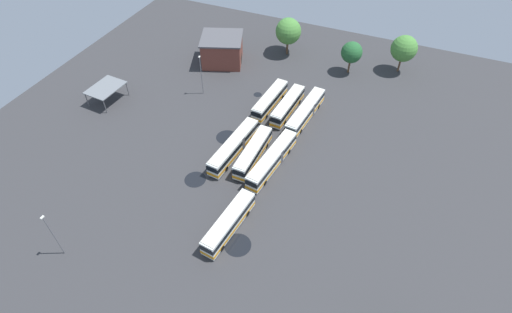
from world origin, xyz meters
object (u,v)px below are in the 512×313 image
object	(u,v)px
bus_row0_slot1	(288,106)
tree_east_edge	(288,31)
tree_northwest	(404,49)
tree_west_edge	(352,52)
lamp_post_near_entrance	(53,234)
maintenance_shelter	(105,88)
bus_row0_slot0	(270,100)
depot_building	(222,50)
bus_row1_slot0	(234,146)
lamp_post_by_building	(201,74)
bus_row1_slot1	(253,152)
bus_row0_slot2	(305,112)
bus_row1_slot2	(272,159)
bus_row2_slot2	(229,223)
tree_south_edge	(288,30)

from	to	relation	value
bus_row0_slot1	tree_east_edge	world-z (taller)	tree_east_edge
tree_northwest	tree_west_edge	distance (m)	12.08
lamp_post_near_entrance	maintenance_shelter	bearing A→B (deg)	-152.08
bus_row0_slot0	depot_building	size ratio (longest dim) A/B	1.03
bus_row1_slot0	tree_west_edge	world-z (taller)	tree_west_edge
bus_row1_slot0	lamp_post_by_building	world-z (taller)	lamp_post_by_building
maintenance_shelter	bus_row1_slot1	bearing A→B (deg)	83.45
bus_row0_slot2	maintenance_shelter	xyz separation A→B (m)	(11.03, -41.57, 1.54)
bus_row1_slot1	lamp_post_by_building	distance (m)	23.95
bus_row0_slot2	lamp_post_near_entrance	bearing A→B (deg)	-27.62
bus_row1_slot2	bus_row2_slot2	xyz separation A→B (m)	(15.69, -1.13, -0.00)
tree_east_edge	bus_row1_slot0	bearing A→B (deg)	4.79
bus_row1_slot0	maintenance_shelter	size ratio (longest dim) A/B	1.86
bus_row0_slot2	bus_row1_slot2	size ratio (longest dim) A/B	1.00
maintenance_shelter	tree_south_edge	distance (m)	45.47
bus_row1_slot0	tree_northwest	size ratio (longest dim) A/B	1.66
bus_row2_slot2	depot_building	xyz separation A→B (m)	(-44.27, -23.30, 1.54)
maintenance_shelter	lamp_post_by_building	distance (m)	20.75
bus_row0_slot2	lamp_post_by_building	size ratio (longest dim) A/B	1.60
bus_row1_slot0	lamp_post_near_entrance	size ratio (longest dim) A/B	1.64
bus_row2_slot2	tree_northwest	world-z (taller)	tree_northwest
bus_row1_slot1	depot_building	xyz separation A→B (m)	(-28.30, -20.49, 1.54)
bus_row1_slot1	bus_row1_slot2	world-z (taller)	same
bus_row0_slot0	lamp_post_near_entrance	xyz separation A→B (m)	(45.81, -15.33, 3.23)
bus_row0_slot2	tree_south_edge	bearing A→B (deg)	-151.99
bus_row0_slot1	lamp_post_near_entrance	world-z (taller)	lamp_post_near_entrance
bus_row2_slot2	depot_building	bearing A→B (deg)	-152.24
depot_building	tree_west_edge	xyz separation A→B (m)	(-7.68, 29.71, 2.00)
bus_row1_slot2	lamp_post_near_entrance	xyz separation A→B (m)	(29.52, -22.32, 3.23)
bus_row1_slot0	lamp_post_near_entrance	xyz separation A→B (m)	(29.89, -14.42, 3.23)
bus_row0_slot1	lamp_post_near_entrance	bearing A→B (deg)	-23.15
bus_row0_slot0	bus_row1_slot1	bearing A→B (deg)	10.79
bus_row2_slot2	tree_east_edge	size ratio (longest dim) A/B	1.33
lamp_post_by_building	tree_east_edge	size ratio (longest dim) A/B	1.00
bus_row0_slot1	maintenance_shelter	size ratio (longest dim) A/B	1.56
maintenance_shelter	tree_south_edge	size ratio (longest dim) A/B	0.92
lamp_post_by_building	tree_northwest	bearing A→B (deg)	124.36
bus_row0_slot2	depot_building	size ratio (longest dim) A/B	1.21
bus_row1_slot1	bus_row2_slot2	world-z (taller)	same
bus_row0_slot2	depot_building	bearing A→B (deg)	-117.02
bus_row1_slot0	tree_northwest	xyz separation A→B (m)	(-41.09, 24.06, 4.25)
maintenance_shelter	tree_south_edge	xyz separation A→B (m)	(-35.15, 28.74, 2.52)
bus_row2_slot2	tree_south_edge	distance (m)	56.42
bus_row1_slot2	depot_building	xyz separation A→B (m)	(-28.59, -24.43, 1.54)
lamp_post_by_building	tree_west_edge	xyz separation A→B (m)	(-21.27, 27.82, 0.20)
bus_row0_slot2	bus_row1_slot1	distance (m)	16.07
tree_northwest	bus_row2_slot2	bearing A→B (deg)	-16.84
bus_row0_slot2	tree_south_edge	size ratio (longest dim) A/B	1.71
bus_row1_slot2	tree_northwest	world-z (taller)	tree_northwest
bus_row0_slot2	tree_northwest	bearing A→B (deg)	150.10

